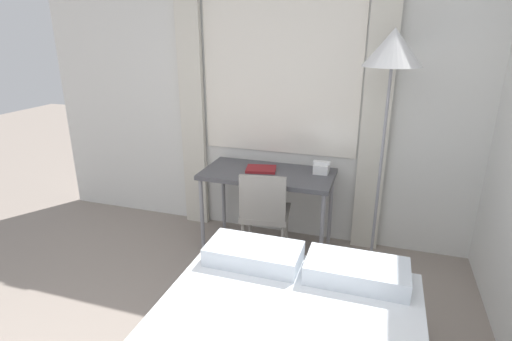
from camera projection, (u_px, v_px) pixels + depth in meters
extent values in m
cube|color=silver|center=(270.00, 99.00, 3.75)|extent=(4.79, 0.05, 2.70)
cube|color=white|center=(280.00, 72.00, 3.61)|extent=(1.47, 0.01, 1.50)
cube|color=beige|center=(192.00, 101.00, 3.93)|extent=(0.24, 0.06, 2.60)
cube|color=beige|center=(377.00, 112.00, 3.42)|extent=(0.24, 0.06, 2.60)
cube|color=#4C4C51|center=(268.00, 174.00, 3.59)|extent=(1.17, 0.59, 0.04)
cylinder|color=gray|center=(202.00, 216.00, 3.64)|extent=(0.04, 0.04, 0.72)
cylinder|color=gray|center=(322.00, 234.00, 3.32)|extent=(0.04, 0.04, 0.72)
cylinder|color=gray|center=(224.00, 195.00, 4.10)|extent=(0.04, 0.04, 0.72)
cylinder|color=gray|center=(330.00, 209.00, 3.78)|extent=(0.04, 0.04, 0.72)
cube|color=gray|center=(266.00, 213.00, 3.46)|extent=(0.45, 0.45, 0.05)
cube|color=gray|center=(262.00, 198.00, 3.22)|extent=(0.38, 0.09, 0.38)
cylinder|color=gray|center=(243.00, 246.00, 3.41)|extent=(0.03, 0.03, 0.44)
cylinder|color=gray|center=(282.00, 249.00, 3.35)|extent=(0.03, 0.03, 0.44)
cylinder|color=gray|center=(250.00, 228.00, 3.72)|extent=(0.03, 0.03, 0.44)
cylinder|color=gray|center=(286.00, 231.00, 3.67)|extent=(0.03, 0.03, 0.44)
cube|color=silver|center=(254.00, 254.00, 2.60)|extent=(0.61, 0.32, 0.12)
cube|color=silver|center=(357.00, 271.00, 2.41)|extent=(0.61, 0.32, 0.12)
cylinder|color=#4C4C51|center=(370.00, 265.00, 3.50)|extent=(0.29, 0.29, 0.03)
cylinder|color=gray|center=(380.00, 174.00, 3.22)|extent=(0.02, 0.02, 1.68)
cone|color=silver|center=(394.00, 47.00, 2.89)|extent=(0.43, 0.43, 0.27)
cube|color=white|center=(321.00, 168.00, 3.55)|extent=(0.13, 0.15, 0.08)
cube|color=white|center=(322.00, 163.00, 3.53)|extent=(0.15, 0.05, 0.02)
cube|color=maroon|center=(261.00, 169.00, 3.62)|extent=(0.30, 0.25, 0.02)
cube|color=white|center=(261.00, 169.00, 3.62)|extent=(0.28, 0.24, 0.01)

